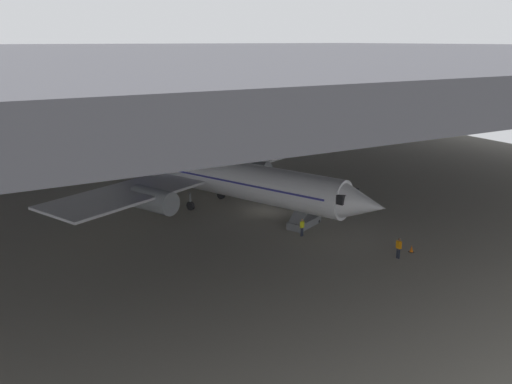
{
  "coord_description": "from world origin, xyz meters",
  "views": [
    {
      "loc": [
        -24.77,
        -43.08,
        16.81
      ],
      "look_at": [
        -0.94,
        -0.71,
        2.51
      ],
      "focal_mm": 36.4,
      "sensor_mm": 36.0,
      "label": 1
    }
  ],
  "objects_px": {
    "crew_worker_near_nose": "(399,247)",
    "traffic_cone_orange": "(412,249)",
    "airplane_main": "(220,176)",
    "baggage_tug": "(197,177)",
    "boarding_stairs": "(305,218)",
    "crew_worker_by_stairs": "(302,226)"
  },
  "relations": [
    {
      "from": "crew_worker_near_nose",
      "to": "crew_worker_by_stairs",
      "type": "height_order",
      "value": "crew_worker_near_nose"
    },
    {
      "from": "boarding_stairs",
      "to": "traffic_cone_orange",
      "type": "distance_m",
      "value": 10.42
    },
    {
      "from": "baggage_tug",
      "to": "boarding_stairs",
      "type": "bearing_deg",
      "value": -82.48
    },
    {
      "from": "boarding_stairs",
      "to": "crew_worker_near_nose",
      "type": "height_order",
      "value": "boarding_stairs"
    },
    {
      "from": "airplane_main",
      "to": "baggage_tug",
      "type": "relative_size",
      "value": 13.96
    },
    {
      "from": "airplane_main",
      "to": "traffic_cone_orange",
      "type": "xyz_separation_m",
      "value": [
        8.6,
        -18.33,
        -3.1
      ]
    },
    {
      "from": "crew_worker_near_nose",
      "to": "traffic_cone_orange",
      "type": "bearing_deg",
      "value": 12.03
    },
    {
      "from": "boarding_stairs",
      "to": "baggage_tug",
      "type": "height_order",
      "value": "boarding_stairs"
    },
    {
      "from": "boarding_stairs",
      "to": "crew_worker_by_stairs",
      "type": "height_order",
      "value": "boarding_stairs"
    },
    {
      "from": "airplane_main",
      "to": "boarding_stairs",
      "type": "xyz_separation_m",
      "value": [
        4.54,
        -8.74,
        -2.66
      ]
    },
    {
      "from": "airplane_main",
      "to": "baggage_tug",
      "type": "distance_m",
      "value": 11.4
    },
    {
      "from": "airplane_main",
      "to": "traffic_cone_orange",
      "type": "height_order",
      "value": "airplane_main"
    },
    {
      "from": "boarding_stairs",
      "to": "baggage_tug",
      "type": "distance_m",
      "value": 19.77
    },
    {
      "from": "crew_worker_near_nose",
      "to": "crew_worker_by_stairs",
      "type": "bearing_deg",
      "value": 116.49
    },
    {
      "from": "airplane_main",
      "to": "crew_worker_by_stairs",
      "type": "height_order",
      "value": "airplane_main"
    },
    {
      "from": "crew_worker_by_stairs",
      "to": "crew_worker_near_nose",
      "type": "bearing_deg",
      "value": -63.51
    },
    {
      "from": "airplane_main",
      "to": "traffic_cone_orange",
      "type": "bearing_deg",
      "value": -64.87
    },
    {
      "from": "airplane_main",
      "to": "boarding_stairs",
      "type": "height_order",
      "value": "airplane_main"
    },
    {
      "from": "airplane_main",
      "to": "baggage_tug",
      "type": "xyz_separation_m",
      "value": [
        1.95,
        10.86,
        -2.86
      ]
    },
    {
      "from": "airplane_main",
      "to": "boarding_stairs",
      "type": "relative_size",
      "value": 7.32
    },
    {
      "from": "traffic_cone_orange",
      "to": "baggage_tug",
      "type": "xyz_separation_m",
      "value": [
        -6.65,
        29.19,
        0.23
      ]
    },
    {
      "from": "airplane_main",
      "to": "crew_worker_near_nose",
      "type": "relative_size",
      "value": 19.44
    }
  ]
}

